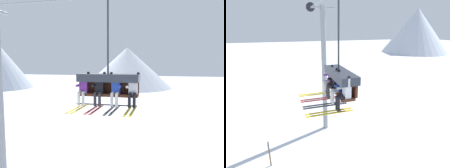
{
  "view_description": "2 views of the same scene",
  "coord_description": "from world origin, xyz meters",
  "views": [
    {
      "loc": [
        1.11,
        -8.85,
        6.4
      ],
      "look_at": [
        -0.74,
        -0.92,
        5.61
      ],
      "focal_mm": 35.0,
      "sensor_mm": 36.0,
      "label": 1
    },
    {
      "loc": [
        5.38,
        -2.92,
        7.57
      ],
      "look_at": [
        -0.94,
        -0.82,
        5.42
      ],
      "focal_mm": 28.0,
      "sensor_mm": 36.0,
      "label": 2
    }
  ],
  "objects": [
    {
      "name": "mountain_peak_west",
      "position": [
        -41.52,
        38.64,
        6.69
      ],
      "size": [
        20.39,
        20.39,
        13.38
      ],
      "color": "silver",
      "rests_on": "ground_plane"
    },
    {
      "name": "lift_tower_near",
      "position": [
        -6.51,
        -0.02,
        4.72
      ],
      "size": [
        0.36,
        1.88,
        9.11
      ],
      "color": "gray",
      "rests_on": "ground_plane"
    },
    {
      "name": "chairlift_chair",
      "position": [
        -0.93,
        -0.73,
        5.73
      ],
      "size": [
        2.36,
        0.74,
        4.06
      ],
      "color": "#512819"
    },
    {
      "name": "skier_purple",
      "position": [
        -1.89,
        -0.94,
        5.42
      ],
      "size": [
        0.48,
        1.7,
        1.34
      ],
      "color": "purple"
    },
    {
      "name": "skier_black",
      "position": [
        -1.25,
        -0.94,
        5.42
      ],
      "size": [
        0.48,
        1.7,
        1.34
      ],
      "color": "black"
    },
    {
      "name": "skier_blue",
      "position": [
        -0.61,
        -0.94,
        5.42
      ],
      "size": [
        0.48,
        1.7,
        1.34
      ],
      "color": "#2847B7"
    },
    {
      "name": "skier_white",
      "position": [
        0.05,
        -0.94,
        5.42
      ],
      "size": [
        0.48,
        1.7,
        1.34
      ],
      "color": "silver"
    },
    {
      "name": "trail_sign",
      "position": [
        -3.57,
        -4.01,
        0.9
      ],
      "size": [
        0.36,
        0.08,
        1.6
      ],
      "color": "brown",
      "rests_on": "ground_plane"
    }
  ]
}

